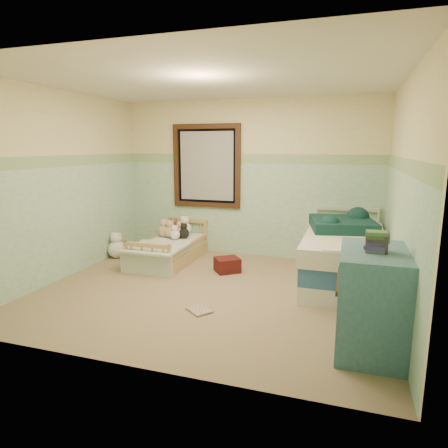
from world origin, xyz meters
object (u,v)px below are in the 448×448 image
(toddler_bed_frame, at_px, (170,255))
(twin_bed_frame, at_px, (343,275))
(dresser, at_px, (372,300))
(plush_floor_tan, at_px, (135,258))
(red_pillow, at_px, (227,265))
(plush_floor_cream, at_px, (117,249))
(floor_book, at_px, (199,310))

(toddler_bed_frame, xyz_separation_m, twin_bed_frame, (2.61, -0.23, 0.02))
(toddler_bed_frame, height_order, dresser, dresser)
(dresser, bearing_deg, plush_floor_tan, 154.85)
(plush_floor_tan, height_order, red_pillow, plush_floor_tan)
(twin_bed_frame, relative_size, dresser, 2.12)
(dresser, xyz_separation_m, red_pillow, (-1.85, 1.67, -0.35))
(plush_floor_cream, bearing_deg, toddler_bed_frame, 6.81)
(plush_floor_cream, xyz_separation_m, twin_bed_frame, (3.50, -0.13, -0.03))
(plush_floor_tan, xyz_separation_m, floor_book, (1.54, -1.27, -0.11))
(plush_floor_tan, distance_m, twin_bed_frame, 3.00)
(toddler_bed_frame, bearing_deg, plush_floor_tan, -134.45)
(plush_floor_tan, xyz_separation_m, twin_bed_frame, (3.00, 0.16, -0.01))
(plush_floor_cream, xyz_separation_m, plush_floor_tan, (0.50, -0.29, -0.02))
(plush_floor_cream, bearing_deg, twin_bed_frame, -2.11)
(plush_floor_cream, distance_m, floor_book, 2.57)
(toddler_bed_frame, xyz_separation_m, plush_floor_cream, (-0.89, -0.11, 0.05))
(plush_floor_tan, distance_m, floor_book, 2.00)
(toddler_bed_frame, bearing_deg, plush_floor_cream, -173.19)
(toddler_bed_frame, height_order, plush_floor_tan, plush_floor_tan)
(toddler_bed_frame, relative_size, dresser, 1.64)
(plush_floor_cream, height_order, floor_book, plush_floor_cream)
(floor_book, bearing_deg, red_pillow, 133.44)
(toddler_bed_frame, xyz_separation_m, plush_floor_tan, (-0.39, -0.39, 0.02))
(plush_floor_cream, bearing_deg, floor_book, -37.36)
(plush_floor_tan, bearing_deg, dresser, -25.15)
(toddler_bed_frame, bearing_deg, floor_book, -55.26)
(floor_book, bearing_deg, dresser, 29.82)
(toddler_bed_frame, distance_m, plush_floor_tan, 0.55)
(twin_bed_frame, bearing_deg, plush_floor_tan, -176.98)
(toddler_bed_frame, height_order, twin_bed_frame, twin_bed_frame)
(dresser, bearing_deg, plush_floor_cream, 154.20)
(plush_floor_tan, height_order, floor_book, plush_floor_tan)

